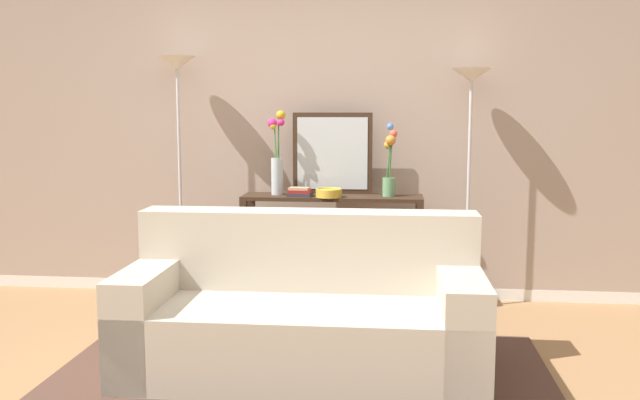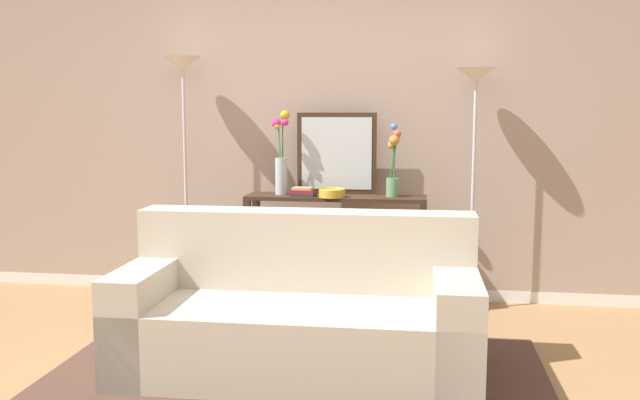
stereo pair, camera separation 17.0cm
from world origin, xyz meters
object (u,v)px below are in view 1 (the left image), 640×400
fruit_bowl (329,193)px  couch (303,317)px  floor_lamp_left (178,110)px  vase_short_flowers (390,164)px  book_row_under_console (289,297)px  floor_lamp_right (470,121)px  book_stack (300,192)px  vase_tall_flowers (277,159)px  wall_mirror (332,153)px  console_table (332,231)px

fruit_bowl → couch: bearing=-91.1°
floor_lamp_left → vase_short_flowers: size_ratio=3.50×
vase_short_flowers → book_row_under_console: size_ratio=1.17×
floor_lamp_right → book_stack: bearing=-174.3°
fruit_bowl → book_row_under_console: (-0.31, 0.09, -0.81)m
book_stack → fruit_bowl: bearing=-5.4°
couch → fruit_bowl: (0.02, 1.22, 0.55)m
couch → vase_tall_flowers: size_ratio=3.16×
floor_lamp_left → wall_mirror: size_ratio=3.06×
floor_lamp_right → wall_mirror: 1.04m
vase_short_flowers → book_stack: vase_short_flowers is taller
vase_tall_flowers → couch: bearing=-74.2°
console_table → floor_lamp_left: size_ratio=0.71×
couch → fruit_bowl: bearing=88.9°
floor_lamp_left → book_row_under_console: bearing=-3.5°
book_stack → floor_lamp_left: bearing=172.6°
floor_lamp_right → wall_mirror: (-1.01, 0.08, -0.24)m
vase_short_flowers → couch: bearing=-109.2°
console_table → wall_mirror: size_ratio=2.18×
vase_short_flowers → book_row_under_console: 1.26m
book_row_under_console → console_table: bearing=0.0°
vase_short_flowers → fruit_bowl: size_ratio=2.77×
console_table → book_row_under_console: size_ratio=2.93×
console_table → floor_lamp_right: bearing=3.0°
floor_lamp_right → wall_mirror: size_ratio=2.89×
wall_mirror → book_stack: wall_mirror is taller
book_stack → wall_mirror: bearing=42.3°
floor_lamp_right → vase_short_flowers: 0.65m
couch → vase_short_flowers: 1.59m
floor_lamp_right → fruit_bowl: bearing=-171.9°
floor_lamp_right → book_stack: (-1.23, -0.12, -0.52)m
wall_mirror → book_stack: size_ratio=3.26×
floor_lamp_left → book_row_under_console: size_ratio=4.11×
floor_lamp_left → floor_lamp_right: floor_lamp_left is taller
wall_mirror → vase_short_flowers: 0.45m
wall_mirror → fruit_bowl: (-0.00, -0.22, -0.27)m
floor_lamp_left → floor_lamp_right: 2.17m
floor_lamp_right → book_stack: size_ratio=9.41×
wall_mirror → book_stack: (-0.22, -0.20, -0.27)m
vase_tall_flowers → vase_short_flowers: 0.84m
console_table → vase_tall_flowers: 0.68m
wall_mirror → fruit_bowl: wall_mirror is taller
vase_tall_flowers → book_row_under_console: bearing=-11.1°
console_table → floor_lamp_right: (0.99, 0.05, 0.81)m
vase_tall_flowers → vase_short_flowers: vase_tall_flowers is taller
floor_lamp_left → wall_mirror: bearing=3.9°
floor_lamp_right → vase_short_flowers: size_ratio=3.31×
couch → floor_lamp_left: size_ratio=1.06×
floor_lamp_left → wall_mirror: (1.16, 0.08, -0.32)m
fruit_bowl → floor_lamp_right: bearing=8.1°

